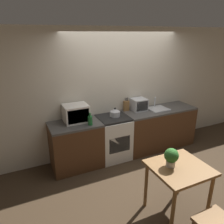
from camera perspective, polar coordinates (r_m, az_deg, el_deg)
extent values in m
plane|color=#3D2D1E|center=(4.39, 8.57, -14.64)|extent=(16.00, 16.00, 0.00)
cube|color=beige|center=(4.65, 2.39, 5.33)|extent=(10.00, 0.06, 2.60)
cube|color=#4C2D19|center=(4.29, -9.34, -8.79)|extent=(0.95, 0.62, 0.86)
cube|color=#474442|center=(4.09, -9.69, -3.26)|extent=(0.95, 0.62, 0.04)
cube|color=#4C2D19|center=(5.07, 11.92, -4.26)|extent=(1.65, 0.62, 0.86)
cube|color=#474442|center=(4.91, 12.29, 0.54)|extent=(1.65, 0.62, 0.04)
cube|color=silver|center=(4.53, 0.25, -6.87)|extent=(0.62, 0.62, 0.86)
cube|color=black|center=(4.34, 0.26, -1.57)|extent=(0.59, 0.57, 0.04)
cube|color=black|center=(4.29, 2.00, -8.49)|extent=(0.45, 0.02, 0.32)
cylinder|color=#B7B7BC|center=(4.36, 0.79, -0.46)|extent=(0.20, 0.20, 0.10)
cone|color=#B7B7BC|center=(4.33, 0.80, 0.49)|extent=(0.19, 0.19, 0.05)
sphere|color=black|center=(4.32, 0.80, 0.93)|extent=(0.04, 0.04, 0.04)
cube|color=silver|center=(4.13, -9.45, -0.31)|extent=(0.45, 0.38, 0.32)
cube|color=black|center=(3.97, -8.71, -1.14)|extent=(0.40, 0.01, 0.26)
cylinder|color=#1E662D|center=(3.96, -5.73, -2.26)|extent=(0.08, 0.08, 0.17)
cylinder|color=#1E662D|center=(3.92, -5.79, -0.69)|extent=(0.03, 0.03, 0.06)
cube|color=brown|center=(4.66, 3.75, 1.62)|extent=(0.12, 0.07, 0.22)
cylinder|color=black|center=(4.60, 3.47, 3.28)|extent=(0.01, 0.01, 0.07)
cylinder|color=black|center=(4.62, 3.79, 3.32)|extent=(0.01, 0.01, 0.07)
cylinder|color=black|center=(4.63, 4.11, 3.36)|extent=(0.01, 0.01, 0.07)
cube|color=silver|center=(4.73, 6.98, 1.99)|extent=(0.31, 0.29, 0.25)
cube|color=black|center=(4.62, 7.88, 1.50)|extent=(0.27, 0.01, 0.20)
cube|color=silver|center=(4.87, 11.93, 0.81)|extent=(0.41, 0.37, 0.02)
cylinder|color=silver|center=(4.94, 11.13, 2.57)|extent=(0.03, 0.03, 0.22)
cube|color=brown|center=(3.18, 17.24, -13.74)|extent=(0.76, 0.71, 0.04)
cylinder|color=brown|center=(3.08, 15.56, -24.14)|extent=(0.05, 0.05, 0.74)
cylinder|color=brown|center=(3.45, 24.19, -19.76)|extent=(0.05, 0.05, 0.74)
cylinder|color=brown|center=(3.42, 8.89, -18.34)|extent=(0.05, 0.05, 0.74)
cylinder|color=brown|center=(3.76, 17.29, -15.17)|extent=(0.05, 0.05, 0.74)
cylinder|color=brown|center=(3.39, 24.91, -24.33)|extent=(0.04, 0.04, 0.42)
cylinder|color=beige|center=(3.12, 15.05, -12.83)|extent=(0.12, 0.12, 0.08)
sphere|color=#2D6B28|center=(3.06, 15.26, -10.88)|extent=(0.19, 0.19, 0.19)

